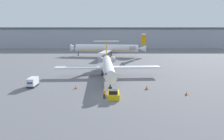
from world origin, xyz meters
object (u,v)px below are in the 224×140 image
object	(u,v)px
traffic_cone_mid	(187,94)
pushback_tug	(114,94)
worker_near_tug	(105,94)
airplane_parked_far_left	(109,48)
luggage_cart	(34,82)
traffic_cone_right	(148,88)
traffic_cone_left	(77,87)
airplane_main	(109,65)

from	to	relation	value
traffic_cone_mid	pushback_tug	bearing A→B (deg)	-173.33
worker_near_tug	airplane_parked_far_left	size ratio (longest dim) A/B	0.05
luggage_cart	airplane_parked_far_left	world-z (taller)	airplane_parked_far_left
worker_near_tug	traffic_cone_right	xyz separation A→B (m)	(9.07, 6.53, -0.58)
pushback_tug	traffic_cone_right	size ratio (longest dim) A/B	5.51
pushback_tug	traffic_cone_left	distance (m)	10.47
traffic_cone_right	airplane_parked_far_left	size ratio (longest dim) A/B	0.02
pushback_tug	traffic_cone_mid	xyz separation A→B (m)	(14.65, 1.71, -0.36)
worker_near_tug	traffic_cone_mid	bearing A→B (deg)	8.26
airplane_main	traffic_cone_mid	distance (m)	24.72
pushback_tug	traffic_cone_right	bearing A→B (deg)	38.58
luggage_cart	worker_near_tug	xyz separation A→B (m)	(16.66, -8.82, -0.08)
traffic_cone_left	traffic_cone_right	xyz separation A→B (m)	(15.63, -0.54, 0.07)
traffic_cone_right	luggage_cart	bearing A→B (deg)	174.91
luggage_cart	traffic_cone_right	bearing A→B (deg)	-5.09
luggage_cart	traffic_cone_left	bearing A→B (deg)	-9.86
airplane_main	worker_near_tug	size ratio (longest dim) A/B	17.72
worker_near_tug	airplane_main	bearing A→B (deg)	89.14
traffic_cone_mid	traffic_cone_left	bearing A→B (deg)	168.43
airplane_main	traffic_cone_right	world-z (taller)	airplane_main
pushback_tug	luggage_cart	world-z (taller)	luggage_cart
pushback_tug	traffic_cone_left	bearing A→B (deg)	142.24
worker_near_tug	traffic_cone_left	distance (m)	9.67
airplane_main	traffic_cone_right	bearing A→B (deg)	-58.79
pushback_tug	worker_near_tug	xyz separation A→B (m)	(-1.71, -0.66, 0.32)
airplane_main	traffic_cone_left	distance (m)	15.75
worker_near_tug	airplane_parked_far_left	xyz separation A→B (m)	(-0.24, 68.46, 2.99)
luggage_cart	traffic_cone_left	world-z (taller)	luggage_cart
airplane_main	worker_near_tug	world-z (taller)	airplane_main
pushback_tug	luggage_cart	xyz separation A→B (m)	(-18.37, 8.16, 0.40)
traffic_cone_left	traffic_cone_right	bearing A→B (deg)	-1.97
airplane_main	traffic_cone_right	size ratio (longest dim) A/B	40.04
airplane_main	airplane_parked_far_left	distance (m)	47.49
worker_near_tug	traffic_cone_mid	xyz separation A→B (m)	(16.36, 2.37, -0.68)
airplane_parked_far_left	pushback_tug	bearing A→B (deg)	-88.36
traffic_cone_mid	luggage_cart	bearing A→B (deg)	168.95
worker_near_tug	traffic_cone_right	size ratio (longest dim) A/B	2.26
pushback_tug	traffic_cone_right	world-z (taller)	pushback_tug
luggage_cart	worker_near_tug	distance (m)	18.86
luggage_cart	worker_near_tug	bearing A→B (deg)	-27.90
pushback_tug	luggage_cart	bearing A→B (deg)	156.05
traffic_cone_right	traffic_cone_left	bearing A→B (deg)	178.03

